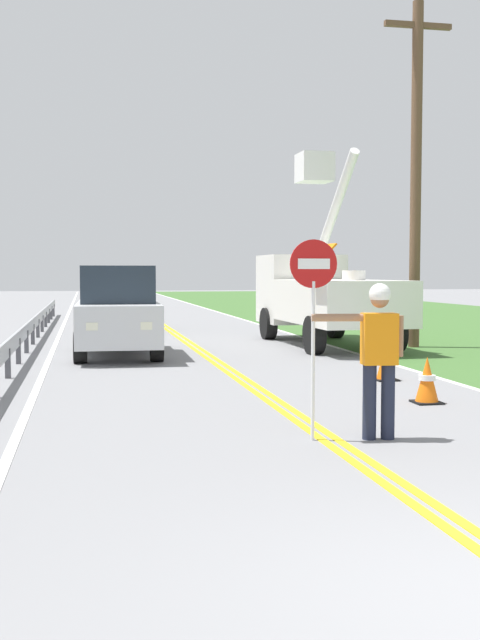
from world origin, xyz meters
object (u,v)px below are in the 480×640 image
object	(u,v)px
utility_bucket_truck	(321,292)
traffic_cone_mid	(386,362)
flagger_worker	(378,350)
oncoming_sedan_second	(117,305)
stop_sign_paddle	(313,294)
oncoming_suv_nearest	(117,311)
utility_pole_near	(416,169)
traffic_cone_lead	(427,381)

from	to	relation	value
utility_bucket_truck	traffic_cone_mid	distance (m)	7.30
flagger_worker	traffic_cone_mid	size ratio (longest dim) A/B	2.61
oncoming_sedan_second	stop_sign_paddle	bearing A→B (deg)	-85.17
oncoming_suv_nearest	oncoming_sedan_second	world-z (taller)	oncoming_suv_nearest
utility_pole_near	traffic_cone_lead	world-z (taller)	utility_pole_near
utility_bucket_truck	traffic_cone_lead	distance (m)	9.74
traffic_cone_lead	traffic_cone_mid	xyz separation A→B (m)	(0.33, 2.44, 0.00)
oncoming_suv_nearest	utility_pole_near	bearing A→B (deg)	4.39
stop_sign_paddle	traffic_cone_mid	size ratio (longest dim) A/B	3.33
utility_bucket_truck	utility_pole_near	size ratio (longest dim) A/B	0.78
flagger_worker	oncoming_suv_nearest	size ratio (longest dim) A/B	0.39
flagger_worker	traffic_cone_lead	world-z (taller)	flagger_worker
oncoming_sedan_second	traffic_cone_mid	bearing A→B (deg)	-72.56
utility_bucket_truck	oncoming_sedan_second	xyz separation A→B (m)	(-5.27, 6.46, -0.57)
flagger_worker	oncoming_suv_nearest	bearing A→B (deg)	104.89
stop_sign_paddle	traffic_cone_mid	bearing A→B (deg)	59.05
oncoming_sedan_second	flagger_worker	bearing A→B (deg)	-82.82
oncoming_suv_nearest	oncoming_sedan_second	size ratio (longest dim) A/B	1.12
flagger_worker	traffic_cone_mid	bearing A→B (deg)	67.01
flagger_worker	stop_sign_paddle	world-z (taller)	stop_sign_paddle
stop_sign_paddle	traffic_cone_lead	xyz separation A→B (m)	(2.41, 2.13, -1.37)
oncoming_suv_nearest	stop_sign_paddle	bearing A→B (deg)	-79.25
utility_pole_near	traffic_cone_mid	bearing A→B (deg)	-118.16
stop_sign_paddle	oncoming_suv_nearest	distance (m)	9.95
oncoming_suv_nearest	traffic_cone_lead	world-z (taller)	oncoming_suv_nearest
utility_bucket_truck	oncoming_suv_nearest	xyz separation A→B (m)	(-5.58, -1.97, -0.35)
utility_bucket_truck	utility_pole_near	bearing A→B (deg)	-33.33
oncoming_suv_nearest	oncoming_sedan_second	bearing A→B (deg)	87.86
utility_bucket_truck	oncoming_suv_nearest	size ratio (longest dim) A/B	1.48
traffic_cone_lead	utility_bucket_truck	bearing A→B (deg)	82.15
oncoming_suv_nearest	traffic_cone_mid	xyz separation A→B (m)	(4.59, -5.18, -0.72)
stop_sign_paddle	traffic_cone_mid	world-z (taller)	stop_sign_paddle
oncoming_suv_nearest	traffic_cone_lead	size ratio (longest dim) A/B	6.64
traffic_cone_lead	traffic_cone_mid	bearing A→B (deg)	82.26
traffic_cone_mid	oncoming_sedan_second	bearing A→B (deg)	107.44
oncoming_sedan_second	utility_pole_near	xyz separation A→B (m)	(7.37, -7.84, 3.78)
stop_sign_paddle	utility_bucket_truck	xyz separation A→B (m)	(3.73, 11.72, -0.30)
oncoming_suv_nearest	traffic_cone_mid	bearing A→B (deg)	-48.45
utility_bucket_truck	oncoming_sedan_second	bearing A→B (deg)	129.18
stop_sign_paddle	traffic_cone_mid	xyz separation A→B (m)	(2.74, 4.57, -1.37)
oncoming_sedan_second	oncoming_suv_nearest	bearing A→B (deg)	-92.14
flagger_worker	stop_sign_paddle	distance (m)	1.02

